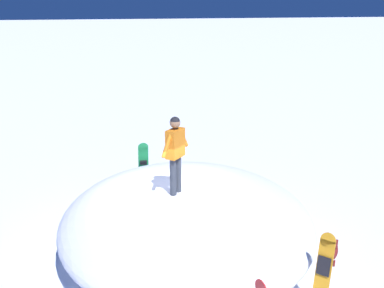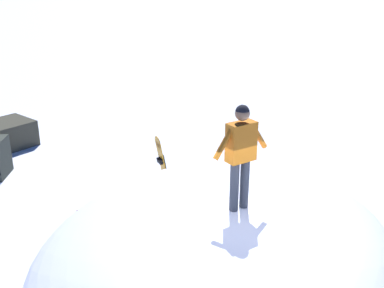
{
  "view_description": "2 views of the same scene",
  "coord_description": "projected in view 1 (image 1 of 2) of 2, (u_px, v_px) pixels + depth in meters",
  "views": [
    {
      "loc": [
        9.86,
        -1.26,
        5.45
      ],
      "look_at": [
        0.62,
        0.58,
        2.54
      ],
      "focal_mm": 44.45,
      "sensor_mm": 36.0,
      "label": 1
    },
    {
      "loc": [
        -5.69,
        -0.85,
        4.94
      ],
      "look_at": [
        0.22,
        0.89,
        2.59
      ],
      "focal_mm": 42.77,
      "sensor_mm": 36.0,
      "label": 2
    }
  ],
  "objects": [
    {
      "name": "snow_mound",
      "position": [
        187.0,
        220.0,
        10.55
      ],
      "size": [
        7.39,
        6.46,
        1.45
      ],
      "primitive_type": "ellipsoid",
      "rotation": [
        0.0,
        0.0,
        1.42
      ],
      "color": "white",
      "rests_on": "ground"
    },
    {
      "name": "snowboarder_standing",
      "position": [
        175.0,
        148.0,
        9.86
      ],
      "size": [
        0.82,
        0.72,
        1.67
      ],
      "color": "#333842",
      "rests_on": "snow_mound"
    },
    {
      "name": "snowboard_primary_upright",
      "position": [
        323.0,
        274.0,
        8.35
      ],
      "size": [
        0.4,
        0.41,
        1.55
      ],
      "color": "orange",
      "rests_on": "ground"
    },
    {
      "name": "backpack_near",
      "position": [
        332.0,
        250.0,
        10.28
      ],
      "size": [
        0.52,
        0.41,
        0.42
      ],
      "color": "maroon",
      "rests_on": "ground"
    },
    {
      "name": "ground",
      "position": [
        163.0,
        242.0,
        11.08
      ],
      "size": [
        240.0,
        240.0,
        0.0
      ],
      "primitive_type": "plane",
      "color": "white"
    },
    {
      "name": "snowboard_tertiary_upright",
      "position": [
        143.0,
        167.0,
        13.46
      ],
      "size": [
        0.47,
        0.3,
        1.63
      ],
      "color": "#1E8C47",
      "rests_on": "ground"
    }
  ]
}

